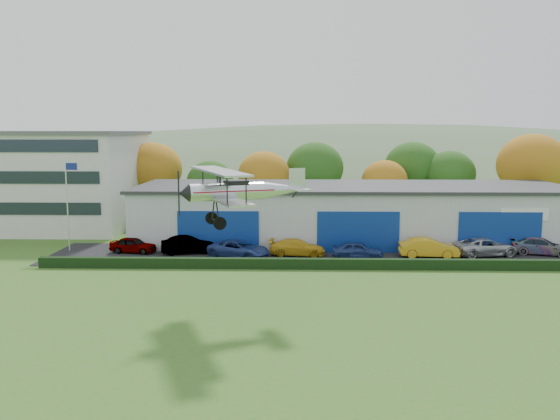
{
  "coord_description": "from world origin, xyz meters",
  "views": [
    {
      "loc": [
        -0.5,
        -26.0,
        10.35
      ],
      "look_at": [
        -1.38,
        9.84,
        5.39
      ],
      "focal_mm": 36.48,
      "sensor_mm": 36.0,
      "label": 1
    }
  ],
  "objects_px": {
    "flagpole": "(68,197)",
    "car_2": "(239,249)",
    "hangar": "(351,213)",
    "car_6": "(485,247)",
    "car_3": "(297,247)",
    "car_4": "(358,250)",
    "car_5": "(429,248)",
    "office_block": "(41,179)",
    "car_0": "(133,245)",
    "car_7": "(540,246)",
    "biplane": "(238,189)",
    "car_1": "(188,245)"
  },
  "relations": [
    {
      "from": "hangar",
      "to": "car_5",
      "type": "relative_size",
      "value": 8.42
    },
    {
      "from": "car_3",
      "to": "car_7",
      "type": "height_order",
      "value": "car_7"
    },
    {
      "from": "biplane",
      "to": "car_1",
      "type": "bearing_deg",
      "value": 89.63
    },
    {
      "from": "car_3",
      "to": "car_5",
      "type": "distance_m",
      "value": 10.85
    },
    {
      "from": "car_1",
      "to": "car_7",
      "type": "distance_m",
      "value": 29.84
    },
    {
      "from": "car_2",
      "to": "car_5",
      "type": "height_order",
      "value": "car_5"
    },
    {
      "from": "flagpole",
      "to": "car_4",
      "type": "bearing_deg",
      "value": -5.58
    },
    {
      "from": "flagpole",
      "to": "car_2",
      "type": "bearing_deg",
      "value": -8.9
    },
    {
      "from": "car_0",
      "to": "car_7",
      "type": "height_order",
      "value": "car_7"
    },
    {
      "from": "car_2",
      "to": "car_4",
      "type": "xyz_separation_m",
      "value": [
        9.72,
        -0.07,
        -0.02
      ]
    },
    {
      "from": "car_0",
      "to": "car_5",
      "type": "relative_size",
      "value": 0.81
    },
    {
      "from": "car_0",
      "to": "car_4",
      "type": "relative_size",
      "value": 0.95
    },
    {
      "from": "car_3",
      "to": "car_6",
      "type": "height_order",
      "value": "car_6"
    },
    {
      "from": "car_0",
      "to": "biplane",
      "type": "height_order",
      "value": "biplane"
    },
    {
      "from": "flagpole",
      "to": "car_6",
      "type": "xyz_separation_m",
      "value": [
        35.42,
        -0.98,
        -3.99
      ]
    },
    {
      "from": "office_block",
      "to": "car_5",
      "type": "bearing_deg",
      "value": -20.87
    },
    {
      "from": "hangar",
      "to": "car_2",
      "type": "height_order",
      "value": "hangar"
    },
    {
      "from": "car_3",
      "to": "car_6",
      "type": "distance_m",
      "value": 15.74
    },
    {
      "from": "car_3",
      "to": "office_block",
      "type": "bearing_deg",
      "value": 67.3
    },
    {
      "from": "office_block",
      "to": "car_1",
      "type": "relative_size",
      "value": 4.51
    },
    {
      "from": "car_3",
      "to": "car_5",
      "type": "xyz_separation_m",
      "value": [
        10.84,
        -0.47,
        0.12
      ]
    },
    {
      "from": "car_0",
      "to": "car_4",
      "type": "height_order",
      "value": "car_4"
    },
    {
      "from": "hangar",
      "to": "car_0",
      "type": "relative_size",
      "value": 10.34
    },
    {
      "from": "car_6",
      "to": "car_5",
      "type": "bearing_deg",
      "value": 85.42
    },
    {
      "from": "car_5",
      "to": "car_6",
      "type": "xyz_separation_m",
      "value": [
        4.89,
        0.75,
        -0.04
      ]
    },
    {
      "from": "car_0",
      "to": "car_6",
      "type": "xyz_separation_m",
      "value": [
        29.8,
        -0.43,
        0.08
      ]
    },
    {
      "from": "car_7",
      "to": "car_6",
      "type": "bearing_deg",
      "value": 113.66
    },
    {
      "from": "car_6",
      "to": "biplane",
      "type": "xyz_separation_m",
      "value": [
        -19.21,
        -14.97,
        6.29
      ]
    },
    {
      "from": "office_block",
      "to": "car_6",
      "type": "height_order",
      "value": "office_block"
    },
    {
      "from": "flagpole",
      "to": "car_5",
      "type": "xyz_separation_m",
      "value": [
        30.52,
        -1.74,
        -3.94
      ]
    },
    {
      "from": "office_block",
      "to": "car_3",
      "type": "xyz_separation_m",
      "value": [
        27.79,
        -14.27,
        -4.49
      ]
    },
    {
      "from": "biplane",
      "to": "car_7",
      "type": "bearing_deg",
      "value": 11.72
    },
    {
      "from": "car_4",
      "to": "car_6",
      "type": "distance_m",
      "value": 10.88
    },
    {
      "from": "car_5",
      "to": "car_6",
      "type": "height_order",
      "value": "car_5"
    },
    {
      "from": "car_1",
      "to": "car_6",
      "type": "height_order",
      "value": "car_1"
    },
    {
      "from": "hangar",
      "to": "car_7",
      "type": "xyz_separation_m",
      "value": [
        15.36,
        -6.33,
        -1.9
      ]
    },
    {
      "from": "flagpole",
      "to": "car_0",
      "type": "xyz_separation_m",
      "value": [
        5.62,
        -0.56,
        -4.07
      ]
    },
    {
      "from": "flagpole",
      "to": "car_7",
      "type": "relative_size",
      "value": 1.64
    },
    {
      "from": "hangar",
      "to": "car_7",
      "type": "relative_size",
      "value": 8.32
    },
    {
      "from": "car_2",
      "to": "biplane",
      "type": "xyz_separation_m",
      "value": [
        1.3,
        -13.62,
        6.32
      ]
    },
    {
      "from": "car_2",
      "to": "car_6",
      "type": "height_order",
      "value": "car_6"
    },
    {
      "from": "car_1",
      "to": "car_3",
      "type": "distance_m",
      "value": 9.29
    },
    {
      "from": "hangar",
      "to": "car_4",
      "type": "height_order",
      "value": "hangar"
    },
    {
      "from": "car_4",
      "to": "car_7",
      "type": "xyz_separation_m",
      "value": [
        15.61,
        2.05,
        0.0
      ]
    },
    {
      "from": "flagpole",
      "to": "car_4",
      "type": "distance_m",
      "value": 25.08
    },
    {
      "from": "hangar",
      "to": "car_5",
      "type": "xyz_separation_m",
      "value": [
        5.64,
        -7.71,
        -1.81
      ]
    },
    {
      "from": "car_1",
      "to": "biplane",
      "type": "xyz_separation_m",
      "value": [
        5.8,
        -15.19,
        6.29
      ]
    },
    {
      "from": "car_1",
      "to": "car_5",
      "type": "bearing_deg",
      "value": -106.59
    },
    {
      "from": "hangar",
      "to": "car_6",
      "type": "bearing_deg",
      "value": -33.46
    },
    {
      "from": "flagpole",
      "to": "car_3",
      "type": "xyz_separation_m",
      "value": [
        19.68,
        -1.27,
        -4.06
      ]
    }
  ]
}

